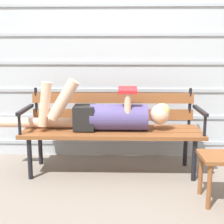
# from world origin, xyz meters

# --- Properties ---
(ground_plane) EXTENTS (12.00, 12.00, 0.00)m
(ground_plane) POSITION_xyz_m (0.00, 0.00, 0.00)
(ground_plane) COLOR gray
(house_siding) EXTENTS (4.91, 0.08, 2.44)m
(house_siding) POSITION_xyz_m (0.00, 0.60, 1.22)
(house_siding) COLOR #B2BCC6
(house_siding) RESTS_ON ground
(park_bench) EXTENTS (1.75, 0.52, 0.82)m
(park_bench) POSITION_xyz_m (0.00, 0.14, 0.47)
(park_bench) COLOR brown
(park_bench) RESTS_ON ground
(reclining_person) EXTENTS (1.72, 0.26, 0.52)m
(reclining_person) POSITION_xyz_m (-0.07, 0.06, 0.59)
(reclining_person) COLOR #514784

